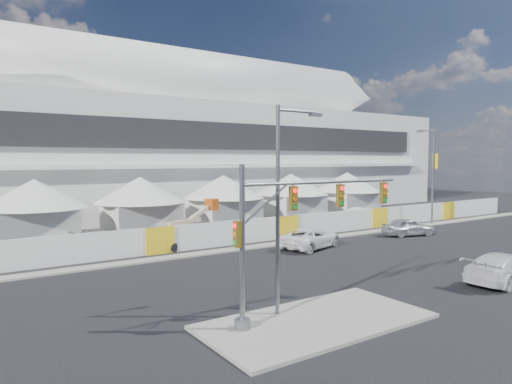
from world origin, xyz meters
TOP-DOWN VIEW (x-y plane):
  - ground at (0.00, 0.00)m, footprint 160.00×160.00m
  - median_island at (-6.00, -3.00)m, footprint 10.00×5.00m
  - far_curb at (20.00, 12.50)m, footprint 80.00×1.20m
  - stadium at (8.71, 41.50)m, footprint 80.00×24.80m
  - tent_row at (0.50, 24.00)m, footprint 53.40×8.40m
  - hoarding_fence at (6.00, 14.50)m, footprint 70.00×0.25m
  - scaffold_tower at (46.00, 36.00)m, footprint 4.40×4.40m
  - sedan_silver at (16.05, 9.28)m, footprint 3.32×5.17m
  - pickup_curb at (4.73, 9.80)m, footprint 4.29×6.39m
  - pickup_near at (7.07, -4.17)m, footprint 2.54×5.95m
  - lot_car_a at (20.69, 19.04)m, footprint 2.43×4.80m
  - lot_car_b at (25.86, 18.51)m, footprint 1.58×3.75m
  - lot_car_c at (-8.80, 20.24)m, footprint 2.08×4.64m
  - traffic_mast at (-7.11, -2.13)m, footprint 9.31×0.65m
  - streetlight_median at (-6.69, -1.44)m, footprint 2.54×0.25m
  - streetlight_curb at (23.98, 12.50)m, footprint 3.04×0.68m
  - boom_lift at (-3.52, 15.71)m, footprint 7.33×2.94m

SIDE VIEW (x-z plane):
  - ground at x=0.00m, z-range 0.00..0.00m
  - far_curb at x=20.00m, z-range 0.00..0.12m
  - median_island at x=-6.00m, z-range 0.00..0.15m
  - lot_car_b at x=25.86m, z-range 0.00..1.27m
  - lot_car_c at x=-8.80m, z-range 0.00..1.32m
  - lot_car_a at x=20.69m, z-range 0.00..1.51m
  - pickup_curb at x=4.73m, z-range 0.00..1.63m
  - sedan_silver at x=16.05m, z-range 0.00..1.64m
  - pickup_near at x=7.07m, z-range 0.00..1.71m
  - boom_lift at x=-3.52m, z-range -0.83..2.75m
  - hoarding_fence at x=6.00m, z-range 0.00..2.00m
  - tent_row at x=0.50m, z-range 0.45..5.85m
  - traffic_mast at x=-7.11m, z-range 0.57..7.22m
  - streetlight_median at x=-6.69m, z-range 0.83..10.00m
  - streetlight_curb at x=23.98m, z-range 0.82..11.08m
  - scaffold_tower at x=46.00m, z-range 0.00..12.00m
  - stadium at x=8.71m, z-range -1.54..20.44m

